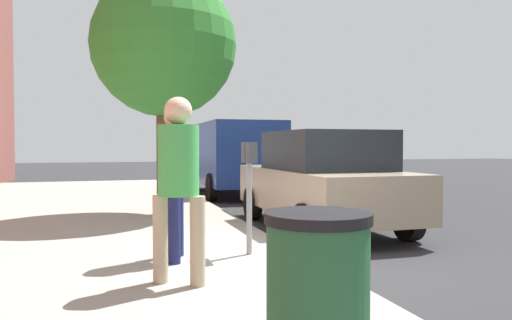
% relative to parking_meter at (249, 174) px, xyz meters
% --- Properties ---
extents(ground_plane, '(80.00, 80.00, 0.00)m').
position_rel_parking_meter_xyz_m(ground_plane, '(-0.09, -0.66, -1.17)').
color(ground_plane, '#2B2B2D').
rests_on(ground_plane, ground).
extents(sidewalk_slab, '(28.00, 6.00, 0.15)m').
position_rel_parking_meter_xyz_m(sidewalk_slab, '(-0.09, 2.34, -1.09)').
color(sidewalk_slab, gray).
rests_on(sidewalk_slab, ground_plane).
extents(parking_meter, '(0.36, 0.12, 1.41)m').
position_rel_parking_meter_xyz_m(parking_meter, '(0.00, 0.00, 0.00)').
color(parking_meter, gray).
rests_on(parking_meter, sidewalk_slab).
extents(pedestrian_at_meter, '(0.54, 0.40, 1.85)m').
position_rel_parking_meter_xyz_m(pedestrian_at_meter, '(-0.03, 0.92, 0.09)').
color(pedestrian_at_meter, '#191E4C').
rests_on(pedestrian_at_meter, sidewalk_slab).
extents(pedestrian_bystander, '(0.40, 0.49, 1.85)m').
position_rel_parking_meter_xyz_m(pedestrian_bystander, '(-1.09, 1.04, 0.09)').
color(pedestrian_bystander, tan).
rests_on(pedestrian_bystander, sidewalk_slab).
extents(parked_sedan_near, '(4.41, 1.98, 1.77)m').
position_rel_parking_meter_xyz_m(parked_sedan_near, '(2.22, -2.01, -0.27)').
color(parked_sedan_near, gray).
rests_on(parked_sedan_near, ground_plane).
extents(parked_van_far, '(5.25, 2.22, 2.18)m').
position_rel_parking_meter_xyz_m(parked_van_far, '(8.85, -2.01, 0.09)').
color(parked_van_far, navy).
rests_on(parked_van_far, ground_plane).
extents(street_tree, '(2.84, 2.84, 4.77)m').
position_rel_parking_meter_xyz_m(street_tree, '(3.94, 0.60, 2.31)').
color(street_tree, brown).
rests_on(street_tree, sidewalk_slab).
extents(trash_bin, '(0.59, 0.59, 1.01)m').
position_rel_parking_meter_xyz_m(trash_bin, '(-3.49, 0.62, -0.51)').
color(trash_bin, '#1E4C2D').
rests_on(trash_bin, sidewalk_slab).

